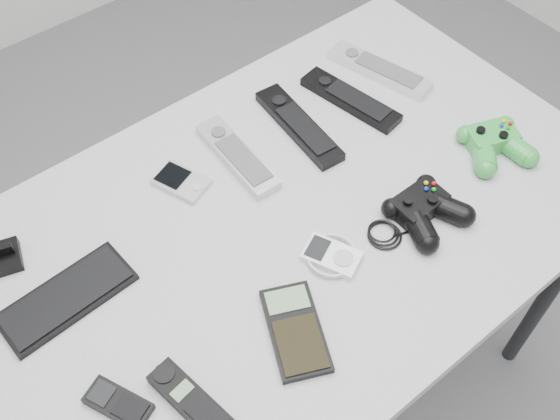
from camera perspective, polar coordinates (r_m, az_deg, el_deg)
floor at (r=1.92m, az=1.46°, el=-11.49°), size 3.50×3.50×0.00m
desk at (r=1.24m, az=1.48°, el=-2.05°), size 1.17×0.75×0.78m
pda_keyboard at (r=1.13m, az=-18.10°, el=-7.23°), size 0.23×0.11×0.01m
pda at (r=1.23m, az=-8.58°, el=2.49°), size 0.09×0.11×0.02m
remote_silver_a at (r=1.26m, az=-3.75°, el=4.76°), size 0.06×0.22×0.02m
remote_black_a at (r=1.31m, az=1.64°, el=7.43°), size 0.08×0.24×0.02m
remote_black_b at (r=1.37m, az=6.15°, el=9.60°), size 0.09×0.23×0.02m
remote_silver_b at (r=1.45m, az=8.64°, el=12.04°), size 0.11×0.24×0.02m
mobile_phone at (r=1.03m, az=-13.92°, el=-16.02°), size 0.08×0.11×0.02m
cordless_handset at (r=1.01m, az=-7.82°, el=-16.10°), size 0.07×0.15×0.02m
calculator at (r=1.05m, az=1.35°, el=-10.40°), size 0.14×0.18×0.02m
mp3_player at (r=1.12m, az=4.53°, el=-3.96°), size 0.12×0.12×0.02m
controller_black at (r=1.19m, az=12.49°, el=0.16°), size 0.23×0.14×0.05m
controller_green at (r=1.33m, az=18.20°, el=5.67°), size 0.17×0.18×0.04m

